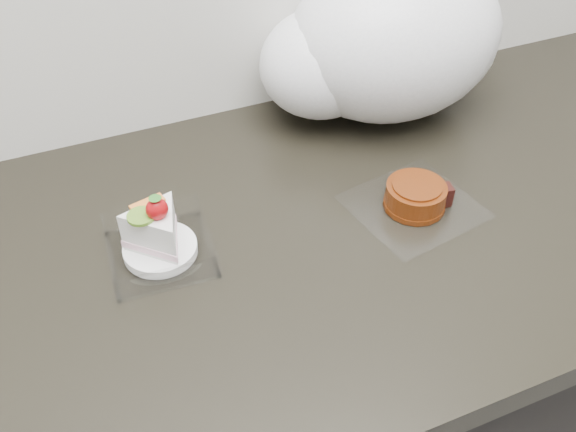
{
  "coord_description": "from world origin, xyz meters",
  "views": [
    {
      "loc": [
        -0.19,
        1.12,
        1.48
      ],
      "look_at": [
        0.05,
        1.68,
        0.94
      ],
      "focal_mm": 40.0,
      "sensor_mm": 36.0,
      "label": 1
    }
  ],
  "objects": [
    {
      "name": "counter",
      "position": [
        0.0,
        1.69,
        0.45
      ],
      "size": [
        2.04,
        0.64,
        0.9
      ],
      "color": "black",
      "rests_on": "ground"
    },
    {
      "name": "cake_tray",
      "position": [
        -0.11,
        1.71,
        0.93
      ],
      "size": [
        0.14,
        0.14,
        0.1
      ],
      "rotation": [
        0.0,
        0.0,
        -0.07
      ],
      "color": "white",
      "rests_on": "counter"
    },
    {
      "name": "mooncake_wrap",
      "position": [
        0.23,
        1.67,
        0.92
      ],
      "size": [
        0.19,
        0.18,
        0.04
      ],
      "rotation": [
        0.0,
        0.0,
        0.34
      ],
      "color": "white",
      "rests_on": "counter"
    },
    {
      "name": "plastic_bag",
      "position": [
        0.3,
        1.9,
        1.03
      ],
      "size": [
        0.4,
        0.29,
        0.32
      ],
      "rotation": [
        0.0,
        0.0,
        0.06
      ],
      "color": "white",
      "rests_on": "counter"
    }
  ]
}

